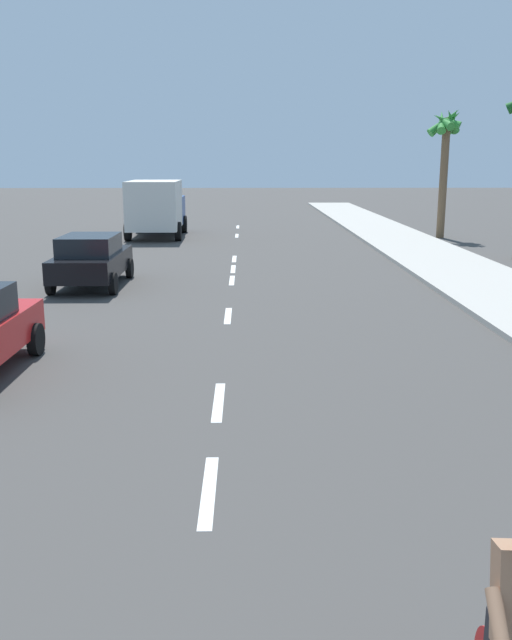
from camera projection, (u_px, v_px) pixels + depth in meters
name	position (u px, v px, depth m)	size (l,w,h in m)	color
ground_plane	(230.00, 295.00, 19.46)	(160.00, 160.00, 0.00)	#423F3D
sidewalk_strip	(479.00, 280.00, 21.51)	(3.60, 80.00, 0.14)	#B2ADA3
lane_stripe_2	(209.00, 490.00, 7.92)	(0.16, 1.80, 0.01)	white
lane_stripe_3	(219.00, 401.00, 10.84)	(0.16, 1.80, 0.01)	white
lane_stripe_4	(228.00, 316.00, 16.86)	(0.16, 1.80, 0.01)	white
lane_stripe_5	(232.00, 280.00, 21.86)	(0.16, 1.80, 0.01)	white
lane_stripe_6	(233.00, 269.00, 24.17)	(0.16, 1.80, 0.01)	white
lane_stripe_7	(234.00, 259.00, 26.66)	(0.16, 1.80, 0.01)	white
lane_stripe_8	(237.00, 236.00, 34.95)	(0.16, 1.80, 0.01)	white
lane_stripe_9	(238.00, 227.00, 39.59)	(0.16, 1.80, 0.01)	white
parked_car_black	(91.00, 259.00, 20.69)	(1.97, 4.25, 1.57)	black
delivery_truck	(156.00, 207.00, 34.11)	(2.76, 6.28, 2.80)	#23478C
palm_tree_distant	(446.00, 138.00, 32.94)	(1.74, 1.70, 6.37)	brown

